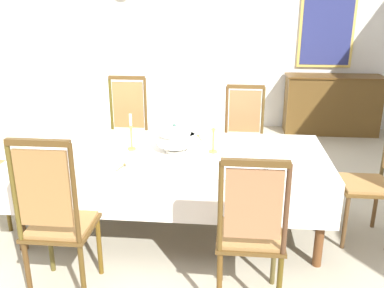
{
  "coord_description": "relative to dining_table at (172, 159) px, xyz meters",
  "views": [
    {
      "loc": [
        0.49,
        -3.29,
        1.97
      ],
      "look_at": [
        0.16,
        0.13,
        0.79
      ],
      "focal_mm": 38.94,
      "sensor_mm": 36.0,
      "label": 1
    }
  ],
  "objects": [
    {
      "name": "dining_table",
      "position": [
        0.0,
        0.0,
        0.0
      ],
      "size": [
        2.6,
        1.12,
        0.74
      ],
      "color": "brown",
      "rests_on": "ground"
    },
    {
      "name": "chair_south_b",
      "position": [
        0.64,
        -0.96,
        -0.1
      ],
      "size": [
        0.44,
        0.42,
        1.11
      ],
      "color": "brown",
      "rests_on": "ground"
    },
    {
      "name": "bowl_far_left",
      "position": [
        0.86,
        -0.39,
        0.09
      ],
      "size": [
        0.18,
        0.18,
        0.03
      ],
      "color": "white",
      "rests_on": "tablecloth"
    },
    {
      "name": "bowl_near_right",
      "position": [
        -0.21,
        -0.39,
        0.1
      ],
      "size": [
        0.2,
        0.2,
        0.05
      ],
      "color": "white",
      "rests_on": "tablecloth"
    },
    {
      "name": "candlestick_west",
      "position": [
        -0.35,
        -0.0,
        0.2
      ],
      "size": [
        0.07,
        0.07,
        0.32
      ],
      "color": "gold",
      "rests_on": "tablecloth"
    },
    {
      "name": "chair_north_a",
      "position": [
        -0.65,
        0.97,
        -0.07
      ],
      "size": [
        0.44,
        0.42,
        1.2
      ],
      "rotation": [
        0.0,
        0.0,
        3.14
      ],
      "color": "brown",
      "rests_on": "ground"
    },
    {
      "name": "chair_south_a",
      "position": [
        -0.65,
        -0.97,
        -0.07
      ],
      "size": [
        0.44,
        0.42,
        1.19
      ],
      "color": "#4F451C",
      "rests_on": "ground"
    },
    {
      "name": "back_wall",
      "position": [
        0.0,
        3.44,
        1.05
      ],
      "size": [
        7.23,
        0.08,
        3.45
      ],
      "primitive_type": "cube",
      "color": "silver",
      "rests_on": "ground"
    },
    {
      "name": "framed_painting",
      "position": [
        1.91,
        3.38,
        1.07
      ],
      "size": [
        0.82,
        0.05,
        1.5
      ],
      "color": "#D1B251"
    },
    {
      "name": "spoon_secondary",
      "position": [
        -0.33,
        -0.37,
        0.08
      ],
      "size": [
        0.06,
        0.17,
        0.01
      ],
      "rotation": [
        0.0,
        0.0,
        -0.24
      ],
      "color": "gold",
      "rests_on": "tablecloth"
    },
    {
      "name": "soup_tureen",
      "position": [
        0.02,
        -0.0,
        0.19
      ],
      "size": [
        0.31,
        0.31,
        0.24
      ],
      "color": "white",
      "rests_on": "tablecloth"
    },
    {
      "name": "candlestick_east",
      "position": [
        0.35,
        -0.0,
        0.2
      ],
      "size": [
        0.07,
        0.07,
        0.32
      ],
      "color": "gold",
      "rests_on": "tablecloth"
    },
    {
      "name": "ground",
      "position": [
        0.0,
        -0.04,
        -0.69
      ],
      "size": [
        7.23,
        6.88,
        0.04
      ],
      "primitive_type": "cube",
      "color": "#B6AF98"
    },
    {
      "name": "bowl_near_left",
      "position": [
        0.09,
        0.39,
        0.09
      ],
      "size": [
        0.15,
        0.15,
        0.03
      ],
      "color": "white",
      "rests_on": "tablecloth"
    },
    {
      "name": "tablecloth",
      "position": [
        0.0,
        -0.0,
        -0.02
      ],
      "size": [
        2.62,
        1.14,
        0.37
      ],
      "color": "white",
      "rests_on": "dining_table"
    },
    {
      "name": "sideboard",
      "position": [
        2.04,
        3.12,
        -0.22
      ],
      "size": [
        1.44,
        0.48,
        0.9
      ],
      "rotation": [
        0.0,
        0.0,
        3.14
      ],
      "color": "brown",
      "rests_on": "ground"
    },
    {
      "name": "chair_north_b",
      "position": [
        0.64,
        0.96,
        -0.09
      ],
      "size": [
        0.44,
        0.42,
        1.13
      ],
      "rotation": [
        0.0,
        0.0,
        3.14
      ],
      "color": "#52351D",
      "rests_on": "ground"
    },
    {
      "name": "chair_head_east",
      "position": [
        1.7,
        -0.0,
        -0.09
      ],
      "size": [
        0.42,
        0.44,
        1.12
      ],
      "rotation": [
        0.0,
        0.0,
        1.57
      ],
      "color": "#52381F",
      "rests_on": "ground"
    },
    {
      "name": "spoon_primary",
      "position": [
        0.19,
        0.42,
        0.08
      ],
      "size": [
        0.06,
        0.17,
        0.01
      ],
      "rotation": [
        0.0,
        0.0,
        0.28
      ],
      "color": "gold",
      "rests_on": "tablecloth"
    }
  ]
}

